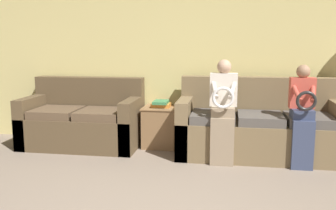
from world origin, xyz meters
name	(u,v)px	position (x,y,z in m)	size (l,w,h in m)	color
wall_back	(189,55)	(0.00, 3.23, 1.27)	(6.82, 0.06, 2.55)	#DBCC7F
couch_main	(259,129)	(0.96, 2.69, 0.36)	(2.06, 0.86, 1.00)	brown
couch_side	(83,122)	(-1.46, 2.79, 0.34)	(1.61, 0.86, 0.95)	brown
child_left_seated	(223,107)	(0.51, 2.34, 0.69)	(0.33, 0.38, 1.25)	gray
child_right_seated	(303,111)	(1.42, 2.33, 0.66)	(0.29, 0.37, 1.20)	#384260
side_shelf	(161,126)	(-0.36, 2.93, 0.29)	(0.49, 0.50, 0.56)	olive
book_stack	(161,104)	(-0.36, 2.92, 0.61)	(0.26, 0.29, 0.09)	orange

